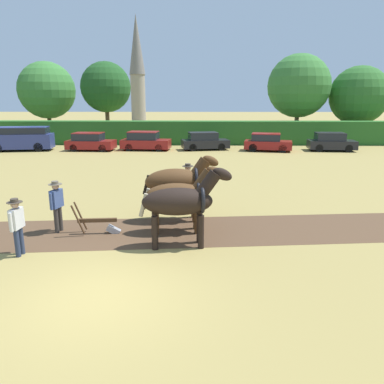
# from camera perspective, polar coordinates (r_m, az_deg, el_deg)

# --- Properties ---
(ground_plane) EXTENTS (240.00, 240.00, 0.00)m
(ground_plane) POSITION_cam_1_polar(r_m,az_deg,el_deg) (8.88, -13.96, -15.21)
(ground_plane) COLOR #998447
(plowed_furrow_strip) EXTENTS (26.41, 5.28, 0.01)m
(plowed_furrow_strip) POSITION_cam_1_polar(r_m,az_deg,el_deg) (12.98, -20.14, -6.08)
(plowed_furrow_strip) COLOR brown
(plowed_furrow_strip) RESTS_ON ground
(hedgerow) EXTENTS (76.26, 1.89, 2.20)m
(hedgerow) POSITION_cam_1_polar(r_m,az_deg,el_deg) (36.52, -2.52, 9.03)
(hedgerow) COLOR #286023
(hedgerow) RESTS_ON ground
(tree_center_left) EXTENTS (6.14, 6.14, 8.25)m
(tree_center_left) POSITION_cam_1_polar(r_m,az_deg,el_deg) (45.54, -21.26, 14.24)
(tree_center_left) COLOR #4C3823
(tree_center_left) RESTS_ON ground
(tree_center) EXTENTS (5.37, 5.37, 8.18)m
(tree_center) POSITION_cam_1_polar(r_m,az_deg,el_deg) (42.99, -13.00, 15.29)
(tree_center) COLOR #4C3823
(tree_center) RESTS_ON ground
(tree_center_right) EXTENTS (6.49, 6.49, 8.81)m
(tree_center_right) POSITION_cam_1_polar(r_m,az_deg,el_deg) (41.92, 15.97, 15.27)
(tree_center_right) COLOR brown
(tree_center_right) RESTS_ON ground
(tree_right) EXTENTS (6.07, 6.07, 7.64)m
(tree_right) POSITION_cam_1_polar(r_m,az_deg,el_deg) (44.09, 24.09, 13.27)
(tree_right) COLOR brown
(tree_right) RESTS_ON ground
(church_spire) EXTENTS (2.96, 2.96, 19.19)m
(church_spire) POSITION_cam_1_polar(r_m,az_deg,el_deg) (73.66, -8.35, 18.38)
(church_spire) COLOR gray
(church_spire) RESTS_ON ground
(draft_horse_lead_left) EXTENTS (2.78, 1.03, 2.43)m
(draft_horse_lead_left) POSITION_cam_1_polar(r_m,az_deg,el_deg) (10.88, -1.60, -1.48)
(draft_horse_lead_left) COLOR black
(draft_horse_lead_left) RESTS_ON ground
(draft_horse_lead_right) EXTENTS (2.73, 1.04, 2.25)m
(draft_horse_lead_right) POSITION_cam_1_polar(r_m,az_deg,el_deg) (12.12, -1.89, -0.54)
(draft_horse_lead_right) COLOR #513319
(draft_horse_lead_right) RESTS_ON ground
(draft_horse_trail_left) EXTENTS (2.77, 1.16, 2.42)m
(draft_horse_trail_left) POSITION_cam_1_polar(r_m,az_deg,el_deg) (13.28, -2.16, 1.58)
(draft_horse_trail_left) COLOR #513319
(draft_horse_trail_left) RESTS_ON ground
(plow) EXTENTS (1.54, 0.49, 1.13)m
(plow) POSITION_cam_1_polar(r_m,az_deg,el_deg) (12.55, -13.67, -4.78)
(plow) COLOR #4C331E
(plow) RESTS_ON ground
(farmer_at_plow) EXTENTS (0.43, 0.65, 1.71)m
(farmer_at_plow) POSITION_cam_1_polar(r_m,az_deg,el_deg) (12.93, -19.91, -1.50)
(farmer_at_plow) COLOR #38332D
(farmer_at_plow) RESTS_ON ground
(farmer_beside_team) EXTENTS (0.50, 0.53, 1.78)m
(farmer_beside_team) POSITION_cam_1_polar(r_m,az_deg,el_deg) (14.95, -0.63, 1.60)
(farmer_beside_team) COLOR #28334C
(farmer_beside_team) RESTS_ON ground
(farmer_onlooker_left) EXTENTS (0.41, 0.64, 1.65)m
(farmer_onlooker_left) POSITION_cam_1_polar(r_m,az_deg,el_deg) (11.40, -25.12, -4.28)
(farmer_onlooker_left) COLOR #28334C
(farmer_onlooker_left) RESTS_ON ground
(parked_van) EXTENTS (5.39, 2.64, 2.00)m
(parked_van) POSITION_cam_1_polar(r_m,az_deg,el_deg) (34.84, -24.71, 7.44)
(parked_van) COLOR navy
(parked_van) RESTS_ON ground
(parked_car_left) EXTENTS (4.06, 2.09, 1.51)m
(parked_car_left) POSITION_cam_1_polar(r_m,az_deg,el_deg) (33.05, -15.24, 7.37)
(parked_car_left) COLOR maroon
(parked_car_left) RESTS_ON ground
(parked_car_center_left) EXTENTS (4.26, 2.20, 1.58)m
(parked_car_center_left) POSITION_cam_1_polar(r_m,az_deg,el_deg) (32.43, -7.15, 7.69)
(parked_car_center_left) COLOR maroon
(parked_car_center_left) RESTS_ON ground
(parked_car_center) EXTENTS (4.22, 2.45, 1.51)m
(parked_car_center) POSITION_cam_1_polar(r_m,az_deg,el_deg) (32.35, 1.92, 7.72)
(parked_car_center) COLOR black
(parked_car_center) RESTS_ON ground
(parked_car_center_right) EXTENTS (4.14, 2.48, 1.48)m
(parked_car_center_right) POSITION_cam_1_polar(r_m,az_deg,el_deg) (32.20, 11.42, 7.41)
(parked_car_center_right) COLOR maroon
(parked_car_center_right) RESTS_ON ground
(parked_car_right) EXTENTS (3.95, 2.16, 1.53)m
(parked_car_right) POSITION_cam_1_polar(r_m,az_deg,el_deg) (33.79, 20.43, 7.14)
(parked_car_right) COLOR black
(parked_car_right) RESTS_ON ground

